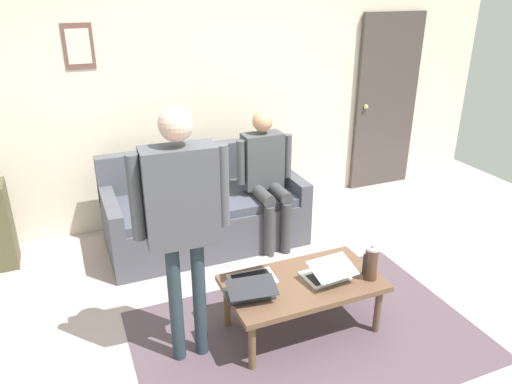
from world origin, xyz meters
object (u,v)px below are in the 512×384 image
interior_door (386,103)px  laptop_center (328,273)px  person_seated (266,171)px  coffee_table (303,286)px  french_press (371,263)px  person_standing (181,209)px  laptop_right (250,291)px  laptop_left (251,273)px  couch (204,212)px

interior_door → laptop_center: (2.02, 2.16, -0.57)m
laptop_center → person_seated: person_seated is taller
coffee_table → french_press: 0.51m
coffee_table → french_press: size_ratio=3.94×
person_standing → interior_door: bearing=-145.4°
interior_door → laptop_right: 3.43m
interior_door → laptop_left: interior_door is taller
laptop_left → person_standing: size_ratio=0.20×
laptop_left → laptop_center: laptop_center is taller
french_press → interior_door: bearing=-127.4°
coffee_table → laptop_right: bearing=3.8°
interior_door → laptop_right: interior_door is taller
coffee_table → laptop_left: 0.38m
person_seated → interior_door: bearing=-157.1°
interior_door → coffee_table: (2.20, 2.12, -0.66)m
laptop_right → interior_door: bearing=-140.5°
laptop_right → coffee_table: bearing=-176.2°
couch → laptop_left: 1.37m
couch → laptop_center: 1.65m
laptop_right → french_press: size_ratio=1.28×
couch → french_press: couch is taller
coffee_table → french_press: bearing=161.7°
person_standing → person_seated: (-1.11, -1.27, -0.37)m
couch → laptop_center: bearing=105.3°
french_press → person_seated: (0.17, -1.47, 0.19)m
person_seated → laptop_left: bearing=61.8°
laptop_left → french_press: bearing=156.9°
laptop_center → french_press: (-0.28, 0.11, 0.08)m
laptop_center → person_seated: 1.39m
laptop_center → french_press: bearing=158.5°
interior_door → person_seated: 2.09m
coffee_table → laptop_center: laptop_center is taller
person_standing → french_press: bearing=171.5°
couch → laptop_right: size_ratio=5.14×
french_press → person_seated: bearing=-83.5°
couch → person_seated: 0.73m
coffee_table → person_standing: size_ratio=0.64×
couch → laptop_right: couch is taller
coffee_table → french_press: (-0.46, 0.15, 0.17)m
coffee_table → person_standing: person_standing is taller
laptop_right → person_standing: (0.41, -0.07, 0.66)m
couch → person_seated: size_ratio=1.44×
couch → person_standing: 1.79m
laptop_right → french_press: bearing=171.9°
coffee_table → person_seated: person_seated is taller
person_seated → laptop_center: bearing=85.2°
interior_door → laptop_center: bearing=46.9°
laptop_center → laptop_right: size_ratio=0.93×
laptop_center → person_seated: (-0.11, -1.36, 0.28)m
laptop_right → french_press: (-0.87, 0.12, 0.09)m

